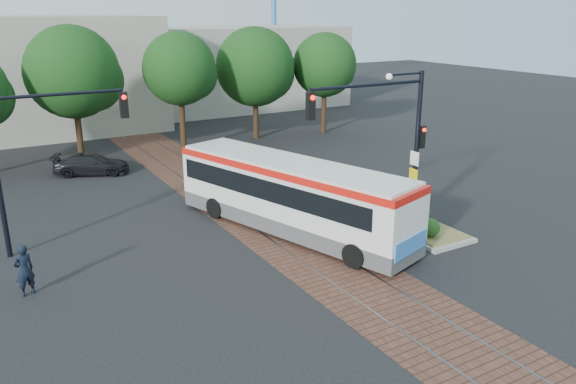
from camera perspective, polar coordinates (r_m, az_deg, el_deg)
name	(u,v)px	position (r m, az deg, el deg)	size (l,w,h in m)	color
ground	(295,241)	(21.42, 0.75, -5.03)	(120.00, 120.00, 0.00)	black
trackbed	(248,210)	(24.69, -4.06, -1.87)	(3.60, 40.00, 0.02)	brown
tree_row	(173,71)	(35.37, -11.64, 11.91)	(26.40, 5.60, 7.67)	#382314
warehouses	(98,72)	(46.85, -18.70, 11.48)	(40.00, 13.00, 8.00)	#ADA899
city_bus	(291,193)	(21.87, 0.27, -0.08)	(5.34, 10.84, 2.86)	#49494C
traffic_island	(408,218)	(23.36, 12.10, -2.58)	(2.20, 5.20, 1.13)	gray
signal_pole_main	(394,127)	(21.77, 10.71, 6.50)	(5.49, 0.46, 6.00)	black
signal_pole_left	(29,147)	(21.42, -24.80, 4.16)	(4.99, 0.34, 6.00)	black
officer	(24,270)	(19.04, -25.23, -7.19)	(0.61, 0.40, 1.67)	black
parked_car	(91,164)	(31.74, -19.36, 2.70)	(1.57, 3.87, 1.12)	black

